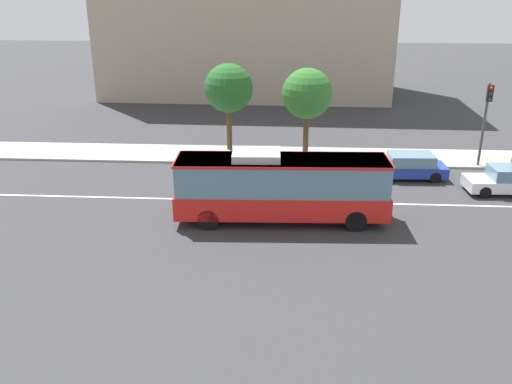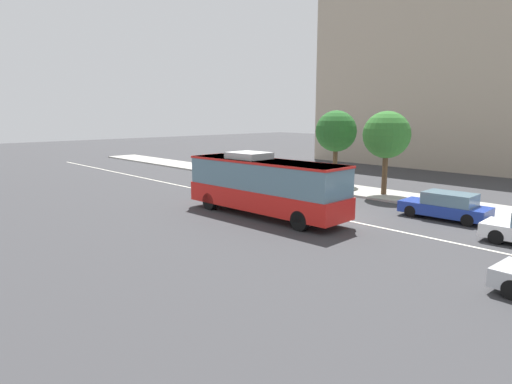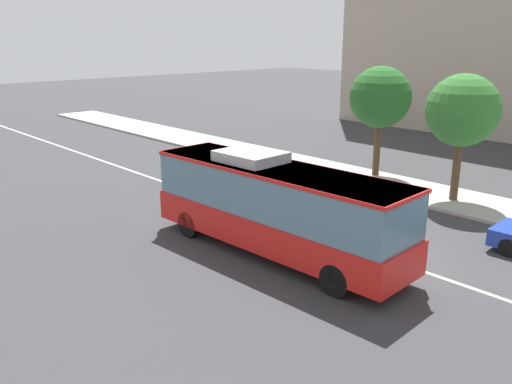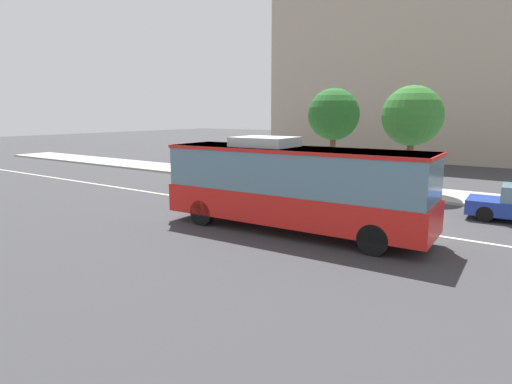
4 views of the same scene
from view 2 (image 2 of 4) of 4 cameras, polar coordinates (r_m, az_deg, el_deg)
name	(u,v)px [view 2 (image 2 of 4)]	position (r m, az deg, el deg)	size (l,w,h in m)	color
ground_plane	(323,216)	(24.75, 8.71, -3.05)	(160.00, 160.00, 0.00)	#333335
sidewalk_kerb	(396,196)	(31.20, 17.69, -0.56)	(80.00, 3.74, 0.14)	#9E9B93
lane_centre_line	(323,216)	(24.75, 8.71, -3.04)	(76.00, 0.16, 0.01)	silver
transit_bus	(264,184)	(24.11, 1.07, 1.10)	(10.09, 2.89, 3.46)	red
sedan_blue	(446,206)	(25.63, 23.43, -1.67)	(4.57, 1.99, 1.46)	#1E3899
street_tree_kerbside_left	(336,132)	(34.85, 10.34, 7.73)	(3.18, 3.18, 5.86)	#4C3823
street_tree_kerbside_centre	(387,135)	(31.04, 16.58, 7.08)	(3.17, 3.17, 5.79)	#4C3823
office_block_background	(453,70)	(53.58, 24.19, 14.18)	(27.91, 13.28, 20.40)	tan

